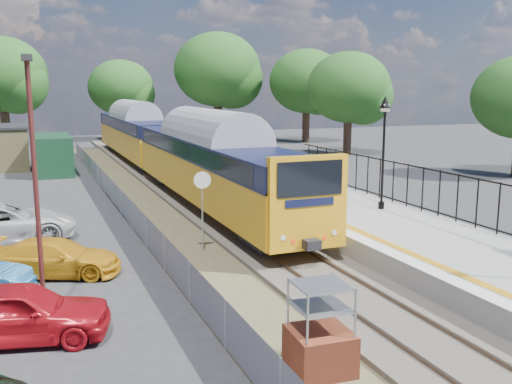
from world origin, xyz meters
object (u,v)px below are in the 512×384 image
train (163,143)px  car_red (19,312)px  car_yellow (56,258)px  carpark_lamp (35,174)px  victorian_lamp_north (384,126)px  speed_sign (202,198)px  brick_plinth (320,330)px

train → car_red: (-8.47, -22.43, -1.64)m
car_yellow → carpark_lamp: bearing=-167.0°
victorian_lamp_north → carpark_lamp: 14.07m
speed_sign → car_red: bearing=-127.5°
car_red → car_yellow: size_ratio=1.03×
train → brick_plinth: (-2.74, -26.36, -1.41)m
brick_plinth → speed_sign: 9.21m
car_yellow → victorian_lamp_north: bearing=-64.8°
speed_sign → carpark_lamp: size_ratio=0.45×
victorian_lamp_north → brick_plinth: 13.06m
car_yellow → brick_plinth: bearing=-131.1°
car_red → car_yellow: (1.01, 4.65, -0.12)m
victorian_lamp_north → speed_sign: 8.15m
brick_plinth → car_yellow: size_ratio=0.49×
train → speed_sign: 17.40m
carpark_lamp → car_yellow: size_ratio=1.64×
brick_plinth → car_yellow: (-4.72, 8.58, -0.35)m
carpark_lamp → speed_sign: bearing=38.0°
victorian_lamp_north → carpark_lamp: bearing=-160.0°
train → carpark_lamp: size_ratio=6.22×
carpark_lamp → car_yellow: 4.89m
victorian_lamp_north → train: victorian_lamp_north is taller
brick_plinth → car_yellow: 9.80m
speed_sign → car_yellow: bearing=-162.2°
victorian_lamp_north → brick_plinth: (-8.04, -9.73, -3.36)m
speed_sign → car_red: 8.04m
speed_sign → carpark_lamp: 7.09m
carpark_lamp → brick_plinth: bearing=-43.5°
speed_sign → victorian_lamp_north: bearing=15.6°
brick_plinth → car_red: brick_plinth is taller
brick_plinth → carpark_lamp: carpark_lamp is taller
brick_plinth → car_red: size_ratio=0.47×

